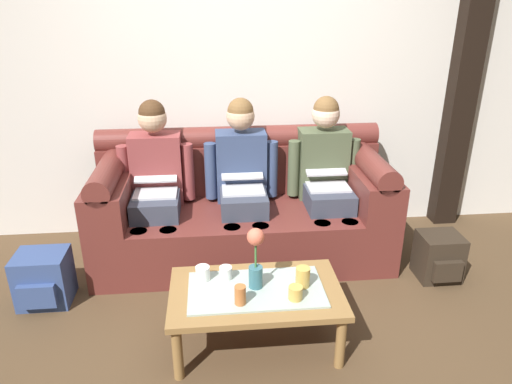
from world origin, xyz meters
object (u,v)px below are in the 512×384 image
(person_middle, at_px, (242,175))
(cup_near_left, at_px, (296,293))
(coffee_table, at_px, (256,296))
(cup_far_right, at_px, (203,273))
(flower_vase, at_px, (255,256))
(cup_far_center, at_px, (240,295))
(backpack_left, at_px, (44,279))
(backpack_right, at_px, (439,257))
(person_left, at_px, (156,178))
(couch, at_px, (242,209))
(cup_far_left, at_px, (303,277))
(cup_near_right, at_px, (226,273))
(person_right, at_px, (326,172))

(person_middle, xyz_separation_m, cup_near_left, (0.21, -1.19, -0.24))
(coffee_table, bearing_deg, cup_far_right, 157.94)
(flower_vase, xyz_separation_m, cup_far_center, (-0.09, -0.15, -0.15))
(backpack_left, bearing_deg, backpack_right, 0.63)
(cup_far_center, bearing_deg, person_left, 114.24)
(couch, distance_m, person_left, 0.70)
(cup_far_center, relative_size, cup_far_left, 0.91)
(cup_near_right, height_order, cup_far_right, cup_far_right)
(couch, xyz_separation_m, cup_near_left, (0.21, -1.20, 0.04))
(cup_far_left, bearing_deg, couch, 103.91)
(flower_vase, bearing_deg, cup_far_center, -122.19)
(cup_far_center, distance_m, backpack_left, 1.45)
(cup_far_left, bearing_deg, backpack_left, 161.85)
(person_right, distance_m, cup_far_left, 1.16)
(cup_near_left, xyz_separation_m, cup_far_right, (-0.51, 0.24, 0.00))
(cup_far_center, relative_size, backpack_right, 0.32)
(cup_near_left, bearing_deg, backpack_right, 30.12)
(person_middle, bearing_deg, flower_vase, -90.16)
(cup_near_left, bearing_deg, cup_far_right, 154.83)
(flower_vase, height_order, backpack_left, flower_vase)
(cup_far_left, xyz_separation_m, backpack_right, (1.11, 0.56, -0.27))
(person_left, height_order, person_middle, same)
(cup_near_left, xyz_separation_m, cup_far_left, (0.06, 0.12, 0.02))
(coffee_table, relative_size, backpack_left, 2.75)
(person_middle, xyz_separation_m, cup_near_right, (-0.17, -0.96, -0.24))
(cup_far_center, bearing_deg, cup_far_right, 128.84)
(person_right, distance_m, coffee_table, 1.30)
(backpack_right, bearing_deg, cup_far_center, -154.81)
(person_middle, relative_size, flower_vase, 3.31)
(person_middle, xyz_separation_m, coffee_table, (0.00, -1.08, -0.34))
(person_middle, distance_m, cup_far_right, 1.03)
(couch, xyz_separation_m, cup_far_center, (-0.10, -1.21, 0.06))
(person_middle, height_order, cup_near_left, person_middle)
(couch, relative_size, cup_far_left, 18.61)
(flower_vase, distance_m, backpack_right, 1.54)
(backpack_right, bearing_deg, cup_far_right, -165.19)
(cup_far_left, relative_size, backpack_right, 0.35)
(person_left, distance_m, person_middle, 0.64)
(coffee_table, bearing_deg, person_left, 120.75)
(person_right, relative_size, cup_far_right, 14.26)
(person_right, height_order, coffee_table, person_right)
(couch, xyz_separation_m, backpack_right, (1.38, -0.52, -0.20))
(person_middle, height_order, cup_far_center, person_middle)
(cup_far_center, relative_size, cup_far_right, 1.26)
(person_left, xyz_separation_m, backpack_left, (-0.72, -0.54, -0.48))
(couch, height_order, person_middle, person_middle)
(couch, height_order, cup_near_right, couch)
(couch, distance_m, cup_near_left, 1.22)
(cup_near_left, xyz_separation_m, backpack_right, (1.18, 0.68, -0.25))
(coffee_table, height_order, backpack_right, coffee_table)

